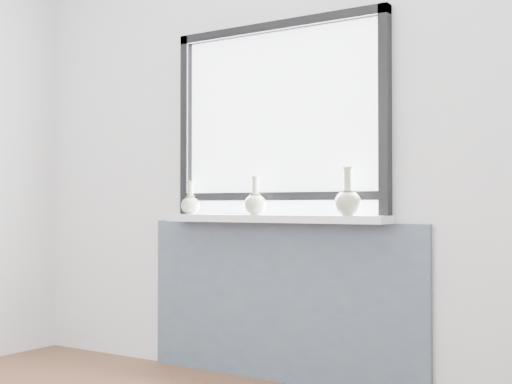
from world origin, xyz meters
The scene contains 7 objects.
back_wall centered at (0.00, 1.81, 1.30)m, with size 3.60×0.02×2.60m, color silver.
apron_panel centered at (0.00, 1.78, 0.43)m, with size 1.70×0.03×0.86m, color #4A5C68.
windowsill centered at (0.00, 1.71, 0.88)m, with size 1.32×0.18×0.04m, color silver.
window centered at (0.00, 1.77, 1.44)m, with size 1.30×0.06×1.05m.
vase_a centered at (-0.56, 1.72, 0.96)m, with size 0.11×0.11×0.19m.
vase_b centered at (-0.10, 1.69, 0.97)m, with size 0.12×0.12×0.21m.
vase_c centered at (0.46, 1.68, 0.98)m, with size 0.14×0.14×0.24m.
Camera 1 is at (2.00, -1.53, 0.95)m, focal length 50.00 mm.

